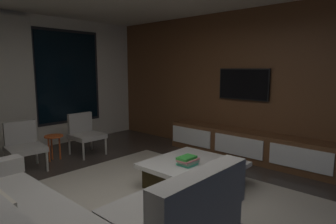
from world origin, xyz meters
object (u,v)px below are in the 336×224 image
Objects in this scene: accent_chair_by_curtain at (24,143)px; side_stool at (54,140)px; mounted_tv at (243,84)px; accent_chair_near_window at (85,132)px; book_stack_on_coffee_table at (187,161)px; coffee_table at (193,175)px; media_console at (246,146)px.

side_stool is (0.54, 0.07, -0.06)m from accent_chair_by_curtain.
accent_chair_by_curtain is 0.79× the size of mounted_tv.
accent_chair_by_curtain is 3.92m from mounted_tv.
accent_chair_near_window is at bearing 130.58° from mounted_tv.
mounted_tv is at bearing 7.39° from book_stack_on_coffee_table.
mounted_tv is at bearing 8.04° from coffee_table.
book_stack_on_coffee_table is (-0.13, 0.00, 0.23)m from coffee_table.
accent_chair_near_window is at bearing -3.54° from side_stool.
mounted_tv reaches higher than side_stool.
coffee_table is 2.68m from side_stool.
book_stack_on_coffee_table is at bearing -172.61° from mounted_tv.
side_stool is at bearing 7.84° from accent_chair_by_curtain.
side_stool is 3.58m from mounted_tv.
accent_chair_by_curtain reaches higher than coffee_table.
coffee_table is 2.18m from mounted_tv.
accent_chair_near_window is 1.00× the size of accent_chair_by_curtain.
accent_chair_near_window is 0.79× the size of mounted_tv.
mounted_tv is at bearing -35.89° from accent_chair_by_curtain.
side_stool is (-0.60, 2.57, -0.04)m from book_stack_on_coffee_table.
coffee_table is 2.81m from accent_chair_by_curtain.
accent_chair_by_curtain is 0.25× the size of media_console.
accent_chair_near_window is 1.14m from accent_chair_by_curtain.
media_console is 3.14× the size of mounted_tv.
book_stack_on_coffee_table is 0.37× the size of accent_chair_by_curtain.
side_stool is at bearing 105.75° from coffee_table.
side_stool is at bearing 103.08° from book_stack_on_coffee_table.
accent_chair_by_curtain is (-1.26, 2.50, 0.25)m from coffee_table.
book_stack_on_coffee_table is 1.78m from media_console.
media_console is at bearing -39.92° from accent_chair_by_curtain.
media_console is at bearing 2.09° from coffee_table.
side_stool is 0.47× the size of mounted_tv.
accent_chair_near_window is 1.70× the size of side_stool.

